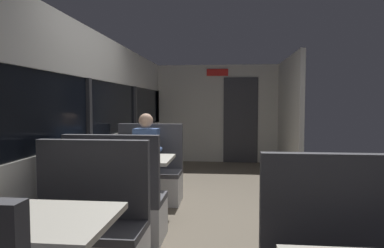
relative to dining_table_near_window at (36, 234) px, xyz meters
The scene contains 10 objects.
ground_plane 2.36m from the dining_table_near_window, 66.82° to the left, with size 3.30×9.20×0.02m, color #665B4C.
carriage_window_panel_left 2.21m from the dining_table_near_window, 104.90° to the left, with size 0.09×8.48×2.30m.
carriage_end_bulkhead 6.38m from the dining_table_near_window, 81.37° to the left, with size 2.90×0.11×2.30m.
carriage_aisle_panel_right 5.63m from the dining_table_near_window, 65.26° to the left, with size 0.08×2.40×2.30m, color beige.
dining_table_near_window is the anchor object (origin of this frame).
bench_near_window_facing_entry 0.77m from the dining_table_near_window, 90.00° to the left, with size 0.95×0.50×1.10m.
dining_table_mid_window 2.18m from the dining_table_near_window, 90.00° to the left, with size 0.90×0.70×0.74m.
bench_mid_window_facing_end 1.51m from the dining_table_near_window, 90.00° to the left, with size 0.95×0.50×1.10m.
bench_mid_window_facing_entry 2.90m from the dining_table_near_window, 90.00° to the left, with size 0.95×0.50×1.10m.
seated_passenger 2.81m from the dining_table_near_window, 90.00° to the left, with size 0.47×0.55×1.26m.
Camera 1 is at (0.21, -3.94, 1.40)m, focal length 31.95 mm.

